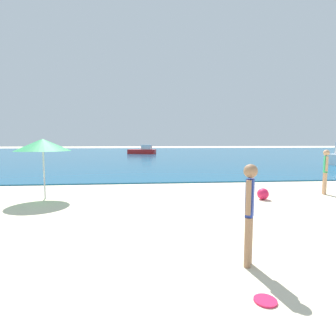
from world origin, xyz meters
name	(u,v)px	position (x,y,z in m)	size (l,w,h in m)	color
water	(144,153)	(0.00, 45.97, 0.03)	(160.00, 60.00, 0.06)	#14567F
person_standing	(249,209)	(1.28, 7.82, 0.90)	(0.22, 0.33, 1.59)	#936B4C
frisbee	(265,301)	(1.12, 6.88, 0.01)	(0.28, 0.28, 0.03)	#E51E4C
person_distant	(325,169)	(6.25, 12.95, 0.92)	(0.22, 0.35, 1.62)	tan
boat_far	(143,151)	(-0.19, 43.15, 0.53)	(4.21, 2.41, 1.36)	red
beach_ball	(263,194)	(3.64, 12.33, 0.19)	(0.38, 0.38, 0.38)	#E51E4C
beach_umbrella	(43,145)	(-3.60, 13.18, 1.80)	(1.78, 1.78, 2.01)	#B7B7BC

